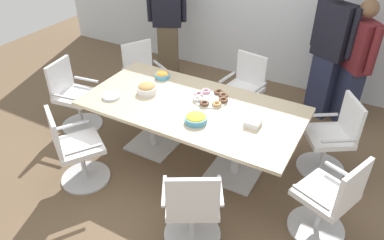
% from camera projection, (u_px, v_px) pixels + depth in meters
% --- Properties ---
extents(ground_plane, '(10.00, 10.00, 0.01)m').
position_uv_depth(ground_plane, '(192.00, 158.00, 4.45)').
color(ground_plane, brown).
extents(conference_table, '(2.40, 1.20, 0.75)m').
position_uv_depth(conference_table, '(192.00, 114.00, 4.10)').
color(conference_table, '#CCB793').
rests_on(conference_table, ground).
extents(office_chair_0, '(0.75, 0.75, 0.91)m').
position_uv_depth(office_chair_0, '(75.00, 151.00, 3.91)').
color(office_chair_0, silver).
rests_on(office_chair_0, ground).
extents(office_chair_1, '(0.74, 0.74, 0.91)m').
position_uv_depth(office_chair_1, '(192.00, 209.00, 3.24)').
color(office_chair_1, silver).
rests_on(office_chair_1, ground).
extents(office_chair_2, '(0.70, 0.70, 0.91)m').
position_uv_depth(office_chair_2, '(329.00, 202.00, 3.31)').
color(office_chair_2, silver).
rests_on(office_chair_2, ground).
extents(office_chair_3, '(0.75, 0.75, 0.91)m').
position_uv_depth(office_chair_3, '(331.00, 140.00, 4.07)').
color(office_chair_3, silver).
rests_on(office_chair_3, ground).
extents(office_chair_4, '(0.62, 0.62, 0.91)m').
position_uv_depth(office_chair_4, '(244.00, 93.00, 4.94)').
color(office_chair_4, silver).
rests_on(office_chair_4, ground).
extents(office_chair_5, '(0.73, 0.73, 0.91)m').
position_uv_depth(office_chair_5, '(144.00, 79.00, 5.27)').
color(office_chair_5, silver).
rests_on(office_chair_5, ground).
extents(office_chair_6, '(0.61, 0.61, 0.91)m').
position_uv_depth(office_chair_6, '(74.00, 99.00, 4.81)').
color(office_chair_6, silver).
rests_on(office_chair_6, ground).
extents(person_standing_0, '(0.58, 0.40, 1.79)m').
position_uv_depth(person_standing_0, '(167.00, 20.00, 5.77)').
color(person_standing_0, brown).
rests_on(person_standing_0, ground).
extents(person_standing_1, '(0.59, 0.38, 1.83)m').
position_uv_depth(person_standing_1, '(330.00, 50.00, 4.74)').
color(person_standing_1, '#232842').
rests_on(person_standing_1, ground).
extents(person_standing_2, '(0.45, 0.52, 1.67)m').
position_uv_depth(person_standing_2, '(355.00, 63.00, 4.64)').
color(person_standing_2, '#232842').
rests_on(person_standing_2, ground).
extents(snack_bowl_chips_orange, '(0.17, 0.17, 0.08)m').
position_uv_depth(snack_bowl_chips_orange, '(162.00, 75.00, 4.54)').
color(snack_bowl_chips_orange, '#4C9EC6').
rests_on(snack_bowl_chips_orange, conference_table).
extents(snack_bowl_cookies, '(0.23, 0.23, 0.12)m').
position_uv_depth(snack_bowl_cookies, '(147.00, 88.00, 4.22)').
color(snack_bowl_cookies, white).
rests_on(snack_bowl_cookies, conference_table).
extents(snack_bowl_chips_yellow, '(0.23, 0.23, 0.09)m').
position_uv_depth(snack_bowl_chips_yellow, '(196.00, 118.00, 3.74)').
color(snack_bowl_chips_yellow, '#4C9EC6').
rests_on(snack_bowl_chips_yellow, conference_table).
extents(donut_platter, '(0.41, 0.41, 0.04)m').
position_uv_depth(donut_platter, '(211.00, 98.00, 4.12)').
color(donut_platter, white).
rests_on(donut_platter, conference_table).
extents(plate_stack, '(0.20, 0.20, 0.03)m').
position_uv_depth(plate_stack, '(111.00, 96.00, 4.16)').
color(plate_stack, white).
rests_on(plate_stack, conference_table).
extents(napkin_pile, '(0.15, 0.15, 0.06)m').
position_uv_depth(napkin_pile, '(253.00, 123.00, 3.69)').
color(napkin_pile, white).
rests_on(napkin_pile, conference_table).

